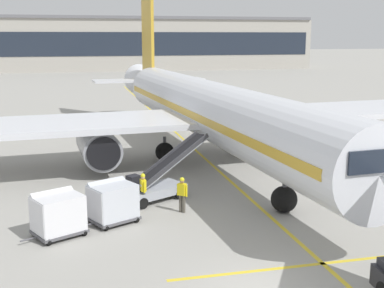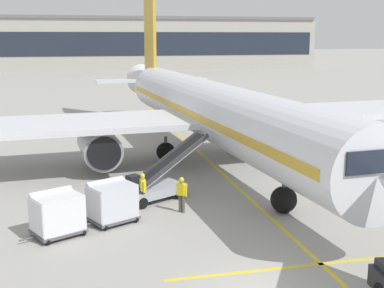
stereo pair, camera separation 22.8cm
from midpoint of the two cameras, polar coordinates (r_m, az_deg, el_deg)
parked_airplane at (r=34.01m, az=2.14°, el=3.79°), size 33.69×43.29×14.34m
belt_loader at (r=26.49m, az=-3.78°, el=-4.32°), size 5.21×3.59×3.16m
baggage_cart_lead at (r=23.46m, az=-8.72°, el=-6.32°), size 2.79×2.32×1.91m
baggage_cart_second at (r=22.41m, az=-14.60°, el=-7.46°), size 2.79×2.32×1.91m
ground_crew_by_loader at (r=25.22m, az=-5.26°, el=-4.92°), size 0.29×0.57×1.74m
ground_crew_by_carts at (r=23.39m, az=-8.99°, el=-6.38°), size 0.57×0.29×1.74m
ground_crew_marshaller at (r=24.43m, az=-0.89°, el=-5.43°), size 0.44×0.43×1.74m
safety_cone_engine_keepout at (r=28.86m, az=-4.27°, el=-4.18°), size 0.54×0.54×0.61m
apron_guidance_line_lead_in at (r=33.92m, az=2.41°, el=-2.21°), size 0.20×110.00×0.01m
apron_guidance_line_stop_bar at (r=20.11m, az=14.77°, el=-12.82°), size 12.00×0.20×0.01m
terminal_building at (r=132.97m, az=-6.70°, el=11.09°), size 93.17×16.34×13.10m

